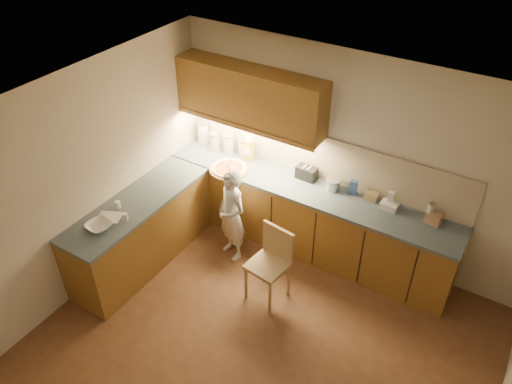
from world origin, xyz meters
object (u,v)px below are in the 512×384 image
wooden_chair (272,259)px  oil_jug (249,149)px  pizza_on_board (229,169)px  child (232,216)px  toaster (307,173)px

wooden_chair → oil_jug: 1.59m
pizza_on_board → oil_jug: (0.08, 0.35, 0.13)m
child → toaster: 1.06m
child → oil_jug: oil_jug is taller
child → toaster: size_ratio=4.80×
oil_jug → toaster: size_ratio=1.30×
wooden_chair → toaster: bearing=105.9°
child → oil_jug: size_ratio=3.70×
child → wooden_chair: child is taller
pizza_on_board → wooden_chair: (1.08, -0.75, -0.41)m
pizza_on_board → wooden_chair: 1.38m
pizza_on_board → child: 0.64m
child → toaster: bearing=75.2°
oil_jug → pizza_on_board: bearing=-102.3°
pizza_on_board → toaster: pizza_on_board is taller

